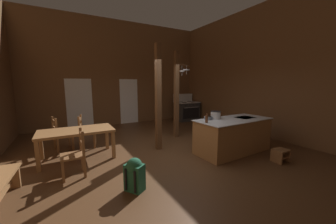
# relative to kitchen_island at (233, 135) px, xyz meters

# --- Properties ---
(ground_plane) EXTENTS (8.46, 9.58, 0.10)m
(ground_plane) POSITION_rel_kitchen_island_xyz_m (-1.68, 0.67, -0.51)
(ground_plane) COLOR #4C301C
(wall_back) EXTENTS (8.46, 0.14, 4.58)m
(wall_back) POSITION_rel_kitchen_island_xyz_m (-1.68, 5.14, 1.83)
(wall_back) COLOR brown
(wall_back) RESTS_ON ground_plane
(wall_right) EXTENTS (0.14, 9.58, 4.58)m
(wall_right) POSITION_rel_kitchen_island_xyz_m (2.22, 0.67, 1.83)
(wall_right) COLOR brown
(wall_right) RESTS_ON ground_plane
(glazed_door_back_left) EXTENTS (1.00, 0.01, 2.05)m
(glazed_door_back_left) POSITION_rel_kitchen_island_xyz_m (-3.40, 5.06, 0.57)
(glazed_door_back_left) COLOR white
(glazed_door_back_left) RESTS_ON ground_plane
(glazed_panel_back_right) EXTENTS (0.84, 0.01, 2.05)m
(glazed_panel_back_right) POSITION_rel_kitchen_island_xyz_m (-1.30, 5.06, 0.57)
(glazed_panel_back_right) COLOR white
(glazed_panel_back_right) RESTS_ON ground_plane
(kitchen_island) EXTENTS (2.20, 1.05, 0.91)m
(kitchen_island) POSITION_rel_kitchen_island_xyz_m (0.00, 0.00, 0.00)
(kitchen_island) COLOR olive
(kitchen_island) RESTS_ON ground_plane
(stove_range) EXTENTS (1.14, 0.83, 1.32)m
(stove_range) POSITION_rel_kitchen_island_xyz_m (1.44, 4.29, 0.03)
(stove_range) COLOR #2F2F2F
(stove_range) RESTS_ON ground_plane
(support_post_with_pot_rack) EXTENTS (0.59, 0.24, 2.93)m
(support_post_with_pot_rack) POSITION_rel_kitchen_island_xyz_m (-0.55, 2.02, 1.10)
(support_post_with_pot_rack) COLOR brown
(support_post_with_pot_rack) RESTS_ON ground_plane
(support_post_center) EXTENTS (0.14, 0.14, 2.93)m
(support_post_center) POSITION_rel_kitchen_island_xyz_m (-1.69, 1.17, 1.01)
(support_post_center) COLOR brown
(support_post_center) RESTS_ON ground_plane
(step_stool) EXTENTS (0.36, 0.28, 0.30)m
(step_stool) POSITION_rel_kitchen_island_xyz_m (0.48, -1.05, -0.28)
(step_stool) COLOR brown
(step_stool) RESTS_ON ground_plane
(dining_table) EXTENTS (1.70, 0.90, 0.74)m
(dining_table) POSITION_rel_kitchen_island_xyz_m (-3.76, 1.53, 0.20)
(dining_table) COLOR olive
(dining_table) RESTS_ON ground_plane
(ladderback_chair_near_window) EXTENTS (0.45, 0.45, 0.95)m
(ladderback_chair_near_window) POSITION_rel_kitchen_island_xyz_m (-3.86, 0.58, -0.00)
(ladderback_chair_near_window) COLOR brown
(ladderback_chair_near_window) RESTS_ON ground_plane
(ladderback_chair_by_post) EXTENTS (0.52, 0.52, 0.95)m
(ladderback_chair_by_post) POSITION_rel_kitchen_island_xyz_m (-3.48, 2.38, -0.00)
(ladderback_chair_by_post) COLOR brown
(ladderback_chair_by_post) RESTS_ON ground_plane
(ladderback_chair_at_table_end) EXTENTS (0.53, 0.53, 0.95)m
(ladderback_chair_at_table_end) POSITION_rel_kitchen_island_xyz_m (-4.11, 2.44, -0.00)
(ladderback_chair_at_table_end) COLOR brown
(ladderback_chair_at_table_end) RESTS_ON ground_plane
(backpack) EXTENTS (0.38, 0.39, 0.60)m
(backpack) POSITION_rel_kitchen_island_xyz_m (-3.00, -0.53, -0.14)
(backpack) COLOR #1E5138
(backpack) RESTS_ON ground_plane
(stockpot_on_counter) EXTENTS (0.34, 0.27, 0.21)m
(stockpot_on_counter) POSITION_rel_kitchen_island_xyz_m (-0.40, 0.27, 0.56)
(stockpot_on_counter) COLOR #B7BABF
(stockpot_on_counter) RESTS_ON kitchen_island
(mixing_bowl_on_counter) EXTENTS (0.22, 0.22, 0.08)m
(mixing_bowl_on_counter) POSITION_rel_kitchen_island_xyz_m (-0.64, 0.28, 0.50)
(mixing_bowl_on_counter) COLOR slate
(mixing_bowl_on_counter) RESTS_ON kitchen_island
(bottle_tall_on_counter) EXTENTS (0.07, 0.07, 0.24)m
(bottle_tall_on_counter) POSITION_rel_kitchen_island_xyz_m (-0.95, -0.00, 0.55)
(bottle_tall_on_counter) COLOR #56331E
(bottle_tall_on_counter) RESTS_ON kitchen_island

